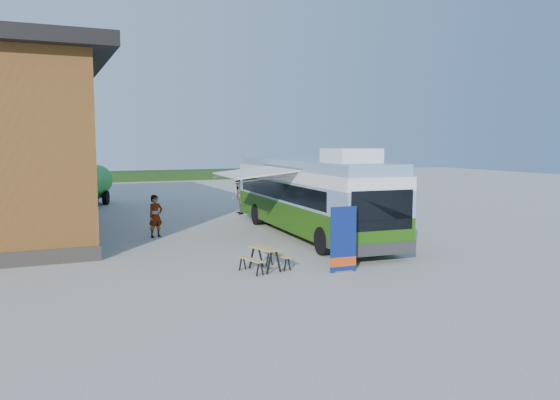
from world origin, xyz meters
name	(u,v)px	position (x,y,z in m)	size (l,w,h in m)	color
ground	(278,246)	(0.00, 0.00, 0.00)	(100.00, 100.00, 0.00)	#BCB7AD
hedge	(206,174)	(8.00, 38.00, 0.50)	(40.00, 3.00, 1.00)	#264419
bus	(309,194)	(2.17, 1.66, 1.78)	(3.28, 12.29, 3.74)	#2B6010
awning	(259,172)	(-0.04, 1.84, 2.72)	(2.89, 4.37, 0.52)	white
banner	(343,245)	(0.15, -4.71, 0.83)	(0.88, 0.22, 2.02)	navy
picnic_table	(265,253)	(-1.96, -3.55, 0.54)	(1.49, 1.39, 0.72)	tan
person_a	(156,216)	(-3.89, 3.82, 0.89)	(0.65, 0.42, 1.78)	#999999
person_b	(239,197)	(1.70, 9.31, 0.95)	(0.92, 0.72, 1.90)	#999999
slurry_tanker	(87,184)	(-5.70, 16.13, 1.43)	(3.52, 6.43, 2.49)	#188919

